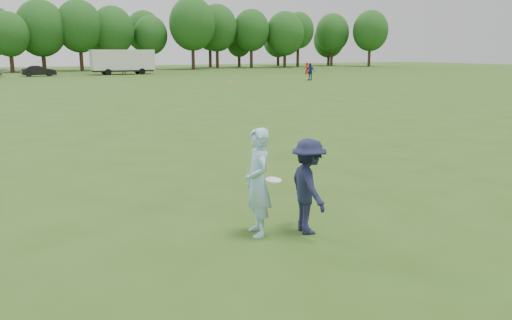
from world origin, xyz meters
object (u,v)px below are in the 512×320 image
(player_far_c, at_px, (307,68))
(cargo_trailer, at_px, (123,61))
(thrower, at_px, (258,182))
(car_f, at_px, (39,71))
(player_far_b, at_px, (310,72))
(field_cone, at_px, (231,81))
(defender, at_px, (308,186))
(player_far_d, at_px, (124,69))

(player_far_c, height_order, cargo_trailer, cargo_trailer)
(cargo_trailer, bearing_deg, player_far_c, -26.01)
(thrower, relative_size, car_f, 0.47)
(thrower, bearing_deg, player_far_c, 155.27)
(player_far_b, distance_m, field_cone, 8.89)
(thrower, xyz_separation_m, cargo_trailer, (11.51, 60.11, 0.85))
(defender, relative_size, player_far_d, 1.07)
(player_far_c, bearing_deg, player_far_d, 1.79)
(thrower, relative_size, player_far_d, 1.19)
(player_far_c, relative_size, car_f, 0.40)
(thrower, height_order, car_f, thrower)
(defender, distance_m, car_f, 60.07)
(car_f, bearing_deg, cargo_trailer, -92.22)
(player_far_d, bearing_deg, player_far_c, -19.41)
(thrower, distance_m, defender, 0.88)
(car_f, bearing_deg, defender, 175.44)
(player_far_d, bearing_deg, thrower, -95.83)
(defender, distance_m, cargo_trailer, 61.37)
(car_f, bearing_deg, player_far_b, -135.99)
(defender, height_order, field_cone, defender)
(defender, xyz_separation_m, field_cone, (16.39, 38.89, -0.67))
(player_far_c, bearing_deg, car_f, 8.48)
(player_far_d, xyz_separation_m, field_cone, (5.75, -20.84, -0.62))
(thrower, distance_m, field_cone, 42.25)
(thrower, height_order, player_far_c, thrower)
(thrower, relative_size, field_cone, 6.14)
(defender, height_order, player_far_b, player_far_b)
(thrower, height_order, cargo_trailer, cargo_trailer)
(car_f, bearing_deg, field_cone, -147.13)
(player_far_d, bearing_deg, player_far_b, -51.25)
(defender, height_order, player_far_c, defender)
(player_far_d, bearing_deg, cargo_trailer, 89.98)
(player_far_d, distance_m, cargo_trailer, 1.22)
(field_cone, bearing_deg, cargo_trailer, 104.81)
(thrower, bearing_deg, defender, 78.40)
(player_far_b, distance_m, player_far_c, 13.96)
(player_far_b, distance_m, player_far_d, 26.24)
(defender, xyz_separation_m, car_f, (0.41, 60.07, -0.17))
(player_far_d, bearing_deg, defender, -95.02)
(defender, relative_size, cargo_trailer, 0.18)
(player_far_b, height_order, player_far_c, player_far_b)
(defender, distance_m, player_far_d, 60.67)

